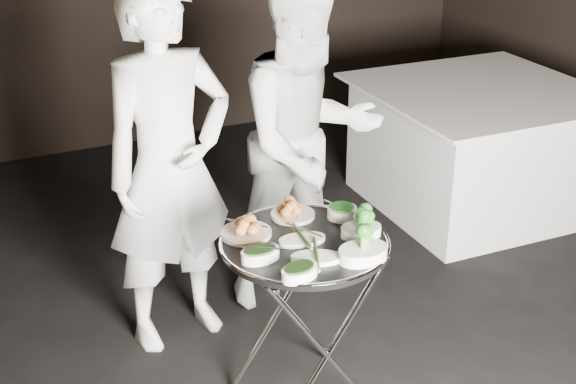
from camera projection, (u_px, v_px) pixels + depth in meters
name	position (u px, v px, depth m)	size (l,w,h in m)	color
tray_stand	(304.00, 318.00, 3.31)	(0.53, 0.45, 0.78)	silver
serving_tray	(305.00, 243.00, 3.17)	(0.68, 0.68, 0.04)	black
potato_plate_a	(246.00, 228.00, 3.20)	(0.21, 0.21, 0.08)	beige
potato_plate_b	(293.00, 210.00, 3.35)	(0.18, 0.18, 0.07)	beige
greens_bowl	(342.00, 210.00, 3.34)	(0.13, 0.13, 0.07)	silver
asparagus_plate_a	(302.00, 238.00, 3.15)	(0.20, 0.13, 0.04)	silver
asparagus_plate_b	(316.00, 256.00, 3.02)	(0.22, 0.18, 0.04)	silver
spinach_bowl_a	(260.00, 253.00, 3.02)	(0.16, 0.11, 0.06)	silver
spinach_bowl_b	(299.00, 270.00, 2.90)	(0.17, 0.14, 0.06)	silver
broccoli_bowl_a	(361.00, 229.00, 3.20)	(0.18, 0.14, 0.07)	silver
broccoli_bowl_b	(363.00, 251.00, 3.02)	(0.20, 0.15, 0.08)	silver
serving_utensils	(301.00, 223.00, 3.21)	(0.57, 0.43, 0.01)	silver
waiter_left	(170.00, 168.00, 3.63)	(0.64, 0.42, 1.76)	white
waiter_right	(308.00, 143.00, 3.99)	(0.83, 0.65, 1.71)	white
dining_table	(477.00, 147.00, 5.17)	(1.39, 1.39, 0.79)	white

